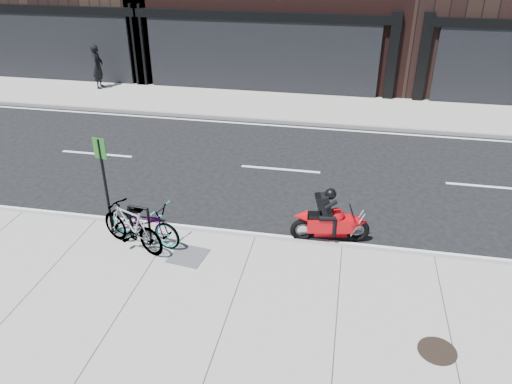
% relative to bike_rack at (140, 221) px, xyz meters
% --- Properties ---
extents(ground, '(120.00, 120.00, 0.00)m').
position_rel_bike_rack_xyz_m(ground, '(2.54, 2.60, -0.65)').
color(ground, black).
rests_on(ground, ground).
extents(sidewalk_near, '(60.00, 6.00, 0.13)m').
position_rel_bike_rack_xyz_m(sidewalk_near, '(2.54, -2.40, -0.59)').
color(sidewalk_near, gray).
rests_on(sidewalk_near, ground).
extents(sidewalk_far, '(60.00, 3.50, 0.13)m').
position_rel_bike_rack_xyz_m(sidewalk_far, '(2.54, 10.35, -0.59)').
color(sidewalk_far, gray).
rests_on(sidewalk_far, ground).
extents(bike_rack, '(0.53, 0.11, 0.89)m').
position_rel_bike_rack_xyz_m(bike_rack, '(0.00, 0.00, 0.00)').
color(bike_rack, black).
rests_on(bike_rack, sidewalk_near).
extents(bicycle_front, '(2.06, 1.19, 1.02)m').
position_rel_bike_rack_xyz_m(bicycle_front, '(0.09, 0.00, -0.01)').
color(bicycle_front, gray).
rests_on(bicycle_front, sidewalk_near).
extents(bicycle_rear, '(1.86, 1.18, 1.09)m').
position_rel_bike_rack_xyz_m(bicycle_rear, '(-0.06, -0.29, 0.02)').
color(bicycle_rear, gray).
rests_on(bicycle_rear, sidewalk_near).
extents(motorcycle, '(1.84, 0.60, 1.38)m').
position_rel_bike_rack_xyz_m(motorcycle, '(4.31, 1.02, -0.09)').
color(motorcycle, black).
rests_on(motorcycle, ground).
extents(pedestrian, '(0.56, 0.75, 1.88)m').
position_rel_bike_rack_xyz_m(pedestrian, '(-6.55, 11.16, 0.42)').
color(pedestrian, black).
rests_on(pedestrian, sidewalk_far).
extents(manhole_cover, '(0.85, 0.85, 0.02)m').
position_rel_bike_rack_xyz_m(manhole_cover, '(6.26, -2.24, -0.52)').
color(manhole_cover, black).
rests_on(manhole_cover, sidewalk_near).
extents(utility_grate, '(0.85, 0.85, 0.02)m').
position_rel_bike_rack_xyz_m(utility_grate, '(1.24, -0.40, -0.52)').
color(utility_grate, '#4D4E50').
rests_on(utility_grate, sidewalk_near).
extents(sign_post, '(0.32, 0.09, 2.38)m').
position_rel_bike_rack_xyz_m(sign_post, '(-0.81, 0.20, 0.90)').
color(sign_post, black).
rests_on(sign_post, sidewalk_near).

